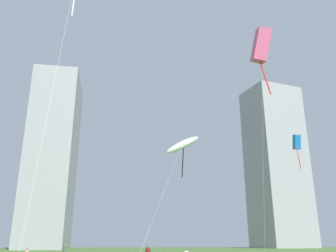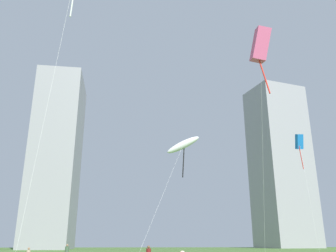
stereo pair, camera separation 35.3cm
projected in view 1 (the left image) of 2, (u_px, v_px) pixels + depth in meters
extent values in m
cylinder|color=#3F593F|center=(65.00, 250.00, 38.01)|extent=(0.42, 0.42, 0.72)
sphere|color=#997051|center=(65.00, 245.00, 38.16)|extent=(0.25, 0.25, 0.25)
sphere|color=#997051|center=(27.00, 249.00, 32.18)|extent=(0.21, 0.21, 0.21)
sphere|color=brown|center=(148.00, 247.00, 29.49)|extent=(0.24, 0.24, 0.24)
cylinder|color=silver|center=(306.00, 195.00, 44.13)|extent=(1.75, 5.34, 15.35)
cube|color=blue|center=(297.00, 142.00, 49.14)|extent=(0.87, 1.37, 2.22)
cylinder|color=red|center=(298.00, 156.00, 48.49)|extent=(0.62, 0.57, 3.47)
cylinder|color=silver|center=(263.00, 160.00, 24.78)|extent=(0.91, 5.31, 15.14)
cube|color=#E5598C|center=(261.00, 45.00, 24.61)|extent=(1.35, 1.48, 2.60)
cylinder|color=red|center=(264.00, 72.00, 23.96)|extent=(0.56, 0.67, 3.48)
cylinder|color=silver|center=(162.00, 196.00, 26.75)|extent=(4.53, 9.25, 10.74)
ellipsoid|color=white|center=(182.00, 145.00, 33.00)|extent=(3.32, 1.05, 2.09)
cylinder|color=black|center=(183.00, 163.00, 32.48)|extent=(0.28, 0.23, 2.78)
cylinder|color=silver|center=(52.00, 94.00, 17.94)|extent=(0.54, 3.61, 18.52)
cube|color=#939399|center=(276.00, 164.00, 143.09)|extent=(23.78, 21.68, 64.33)
cube|color=#939399|center=(52.00, 159.00, 116.70)|extent=(15.44, 24.02, 56.80)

